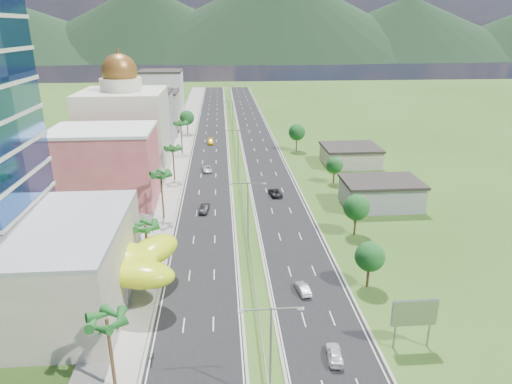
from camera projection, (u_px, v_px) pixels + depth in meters
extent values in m
plane|color=#2D5119|center=(252.00, 273.00, 68.20)|extent=(500.00, 500.00, 0.00)
cube|color=black|center=(211.00, 137.00, 151.94)|extent=(11.00, 260.00, 0.04)
cube|color=black|center=(256.00, 136.00, 153.03)|extent=(11.00, 260.00, 0.04)
cube|color=gray|center=(182.00, 137.00, 151.23)|extent=(7.00, 260.00, 0.12)
cube|color=gray|center=(235.00, 148.00, 135.42)|extent=(0.08, 216.00, 0.28)
cube|color=gray|center=(228.00, 98.00, 231.03)|extent=(0.10, 0.12, 0.70)
cylinder|color=gray|center=(270.00, 357.00, 42.90)|extent=(0.20, 0.20, 11.00)
cube|color=gray|center=(255.00, 310.00, 40.98)|extent=(2.88, 0.12, 0.12)
cube|color=gray|center=(287.00, 308.00, 41.19)|extent=(2.88, 0.12, 0.12)
cube|color=silver|center=(241.00, 311.00, 40.92)|extent=(0.60, 0.25, 0.18)
cube|color=silver|center=(301.00, 309.00, 41.32)|extent=(0.60, 0.25, 0.18)
cylinder|color=gray|center=(248.00, 213.00, 75.68)|extent=(0.20, 0.20, 11.00)
cube|color=gray|center=(239.00, 184.00, 73.76)|extent=(2.88, 0.12, 0.12)
cube|color=gray|center=(257.00, 183.00, 73.97)|extent=(2.88, 0.12, 0.12)
cube|color=silver|center=(231.00, 184.00, 73.70)|extent=(0.60, 0.25, 0.18)
cube|color=silver|center=(264.00, 184.00, 74.09)|extent=(0.60, 0.25, 0.18)
cylinder|color=gray|center=(238.00, 151.00, 113.14)|extent=(0.20, 0.20, 11.00)
cube|color=gray|center=(232.00, 130.00, 111.22)|extent=(2.88, 0.12, 0.12)
cube|color=gray|center=(244.00, 130.00, 111.43)|extent=(2.88, 0.12, 0.12)
cube|color=silver|center=(227.00, 131.00, 111.16)|extent=(0.60, 0.25, 0.18)
cube|color=silver|center=(249.00, 131.00, 111.55)|extent=(0.60, 0.25, 0.18)
cylinder|color=gray|center=(233.00, 117.00, 155.28)|extent=(0.20, 0.20, 11.00)
cube|color=gray|center=(228.00, 102.00, 153.36)|extent=(2.88, 0.12, 0.12)
cube|color=gray|center=(237.00, 102.00, 153.57)|extent=(2.88, 0.12, 0.12)
cube|color=silver|center=(224.00, 102.00, 153.30)|extent=(0.60, 0.25, 0.18)
cube|color=silver|center=(241.00, 102.00, 153.70)|extent=(0.60, 0.25, 0.18)
cylinder|color=gray|center=(230.00, 98.00, 197.43)|extent=(0.20, 0.20, 11.00)
cube|color=gray|center=(226.00, 85.00, 195.50)|extent=(2.88, 0.12, 0.12)
cube|color=gray|center=(233.00, 85.00, 195.71)|extent=(2.88, 0.12, 0.12)
cube|color=silver|center=(223.00, 86.00, 195.44)|extent=(0.60, 0.25, 0.18)
cube|color=silver|center=(236.00, 85.00, 195.84)|extent=(0.60, 0.25, 0.18)
cube|color=#9C9681|center=(6.00, 269.00, 58.37)|extent=(30.00, 24.00, 11.00)
cylinder|color=gray|center=(83.00, 275.00, 63.90)|extent=(0.50, 0.50, 4.00)
cylinder|color=gray|center=(127.00, 292.00, 59.73)|extent=(0.50, 0.50, 4.00)
cylinder|color=gray|center=(89.00, 307.00, 56.63)|extent=(0.50, 0.50, 4.00)
cylinder|color=gray|center=(148.00, 272.00, 64.55)|extent=(0.50, 0.50, 4.00)
cube|color=#BC4D54|center=(105.00, 167.00, 93.56)|extent=(20.00, 15.00, 15.00)
cube|color=beige|center=(126.00, 131.00, 114.25)|extent=(20.00, 20.00, 20.00)
cylinder|color=beige|center=(121.00, 84.00, 110.30)|extent=(10.00, 10.00, 3.00)
sphere|color=brown|center=(120.00, 72.00, 109.27)|extent=(8.40, 8.40, 8.40)
cube|color=gray|center=(145.00, 120.00, 138.42)|extent=(16.00, 15.00, 16.00)
cube|color=#9C9681|center=(155.00, 112.00, 159.53)|extent=(16.00, 15.00, 13.00)
cube|color=silver|center=(162.00, 95.00, 180.22)|extent=(16.00, 15.00, 18.00)
cylinder|color=gray|center=(394.00, 336.00, 51.89)|extent=(0.24, 0.24, 3.20)
cylinder|color=gray|center=(428.00, 334.00, 52.18)|extent=(0.24, 0.24, 3.20)
cube|color=#D85919|center=(415.00, 313.00, 51.00)|extent=(5.20, 0.35, 3.20)
cube|color=gray|center=(381.00, 195.00, 92.79)|extent=(15.00, 10.00, 5.00)
cube|color=#9C9681|center=(350.00, 156.00, 121.13)|extent=(14.00, 12.00, 4.40)
cylinder|color=#47301C|center=(111.00, 355.00, 45.02)|extent=(0.36, 0.36, 8.50)
cylinder|color=#47301C|center=(147.00, 248.00, 67.66)|extent=(0.36, 0.36, 7.50)
cylinder|color=#47301C|center=(162.00, 196.00, 86.14)|extent=(0.36, 0.36, 9.00)
cylinder|color=#47301C|center=(174.00, 164.00, 107.85)|extent=(0.36, 0.36, 8.00)
cylinder|color=#47301C|center=(182.00, 138.00, 131.12)|extent=(0.36, 0.36, 8.80)
cylinder|color=#47301C|center=(187.00, 127.00, 155.20)|extent=(0.40, 0.40, 4.90)
sphere|color=#1B5720|center=(187.00, 118.00, 154.12)|extent=(4.90, 4.90, 4.90)
cylinder|color=#47301C|center=(368.00, 274.00, 63.96)|extent=(0.40, 0.40, 4.20)
sphere|color=#1B5720|center=(370.00, 257.00, 63.04)|extent=(4.20, 4.20, 4.20)
cylinder|color=#47301C|center=(355.00, 223.00, 80.04)|extent=(0.40, 0.40, 4.55)
sphere|color=#1B5720|center=(356.00, 207.00, 79.04)|extent=(4.55, 4.55, 4.55)
cylinder|color=#47301C|center=(334.00, 175.00, 106.60)|extent=(0.40, 0.40, 3.85)
sphere|color=#1B5720|center=(335.00, 165.00, 105.75)|extent=(3.85, 3.85, 3.85)
cylinder|color=#47301C|center=(297.00, 143.00, 134.22)|extent=(0.40, 0.40, 4.90)
sphere|color=#1B5720|center=(297.00, 132.00, 133.14)|extent=(4.90, 4.90, 4.90)
imported|color=black|center=(204.00, 209.00, 90.24)|extent=(2.13, 4.53, 1.44)
imported|color=#AFB3B7|center=(207.00, 169.00, 115.38)|extent=(2.94, 5.14, 1.35)
imported|color=yellow|center=(211.00, 141.00, 142.61)|extent=(2.10, 5.07, 1.46)
imported|color=silver|center=(335.00, 354.00, 50.34)|extent=(1.99, 4.18, 1.38)
imported|color=#A8ABAF|center=(303.00, 288.00, 63.01)|extent=(1.95, 4.03, 1.27)
imported|color=black|center=(275.00, 192.00, 99.17)|extent=(2.89, 5.30, 1.41)
imported|color=black|center=(152.00, 357.00, 49.99)|extent=(0.59, 1.94, 1.24)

